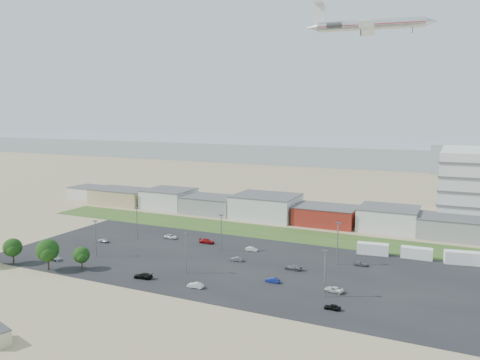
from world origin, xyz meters
The scene contains 31 objects.
ground centered at (0.00, 0.00, 0.00)m, with size 700.00×700.00×0.00m, color #8E795A.
parking_lot centered at (5.00, 20.00, 0.01)m, with size 120.00×50.00×0.01m, color black.
grass_strip centered at (0.00, 52.00, 0.01)m, with size 160.00×16.00×0.02m, color #304E1D.
hills_backdrop centered at (40.00, 315.00, 4.50)m, with size 700.00×200.00×9.00m, color gray, non-canonical shape.
building_row centered at (-17.00, 71.00, 4.00)m, with size 170.00×20.00×8.00m, color silver, non-canonical shape.
box_trailer_a centered at (36.06, 42.08, 1.50)m, with size 8.02×2.51×3.01m, color silver, non-canonical shape.
box_trailer_b centered at (46.93, 43.19, 1.45)m, with size 7.73×2.42×2.90m, color silver, non-canonical shape.
box_trailer_c centered at (57.63, 43.36, 1.58)m, with size 8.44×2.64×3.17m, color silver, non-canonical shape.
tree_mid centered at (-43.84, -3.60, 3.63)m, with size 4.84×4.84×7.25m, color black, non-canonical shape.
tree_right centered at (-32.11, -3.48, 4.31)m, with size 5.74×5.74×8.61m, color black, non-canonical shape.
tree_near centered at (-25.29, 0.38, 3.13)m, with size 4.18×4.18×6.27m, color black, non-canonical shape.
lightpole_front_l centered at (-29.26, 9.77, 4.77)m, with size 1.12×0.47×9.54m, color slate, non-canonical shape.
lightpole_front_m centered at (-1.04, 8.46, 4.82)m, with size 1.13×0.47×9.64m, color slate, non-canonical shape.
lightpole_front_r centered at (31.95, 8.24, 4.89)m, with size 1.15×0.48×9.77m, color slate, non-canonical shape.
lightpole_back_l centered at (-30.33, 28.48, 4.73)m, with size 1.11×0.46×9.47m, color slate, non-canonical shape.
lightpole_back_m centered at (-1.86, 28.00, 5.01)m, with size 1.18×0.49×10.02m, color slate, non-canonical shape.
lightpole_back_r centered at (29.49, 29.62, 5.32)m, with size 1.25×0.52×10.63m, color slate, non-canonical shape.
airliner centered at (22.26, 103.55, 70.00)m, with size 47.71×32.53×14.10m, color silver, non-canonical shape.
parked_car_0 centered at (33.10, 11.60, 0.57)m, with size 1.87×4.07×1.13m, color silver.
parked_car_1 centered at (19.51, 11.37, 0.54)m, with size 1.15×3.29×1.08m, color navy.
parked_car_2 centered at (35.03, 2.72, 0.54)m, with size 1.28×3.18×1.08m, color black.
parked_car_3 centered at (-8.06, 1.33, 0.64)m, with size 1.79×4.40×1.28m, color black.
parked_car_5 centered at (-36.80, 21.00, 0.58)m, with size 1.38×3.42×1.17m, color #A5A5AA.
parked_car_6 centered at (-9.00, 32.72, 0.65)m, with size 1.83×4.51×1.31m, color maroon.
parked_car_7 centered at (5.83, 21.68, 0.54)m, with size 1.15×3.29×1.08m, color #595B5E.
parked_car_8 centered at (35.10, 31.23, 0.58)m, with size 1.37×3.40×1.16m, color #595B5E.
parked_car_9 centered at (-21.30, 32.70, 0.58)m, with size 1.91×4.14×1.15m, color silver.
parked_car_10 centered at (-36.56, 2.52, 0.61)m, with size 1.71×4.21×1.22m, color #A5A5AA.
parked_car_11 centered at (5.74, 31.32, 0.55)m, with size 1.17×3.34×1.10m, color silver.
parked_car_12 centered at (20.89, 21.46, 0.61)m, with size 1.72×4.23×1.23m, color #595B5E.
parked_car_13 centered at (5.63, 1.41, 0.59)m, with size 1.24×3.56×1.17m, color silver.
Camera 1 is at (54.91, -81.54, 37.21)m, focal length 35.00 mm.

